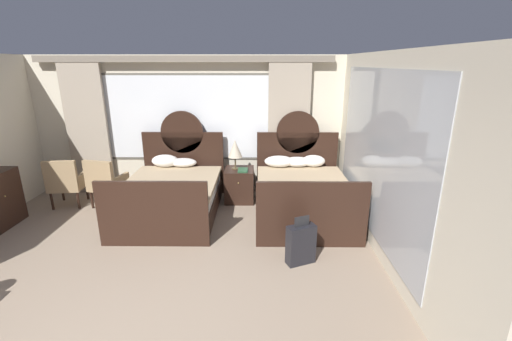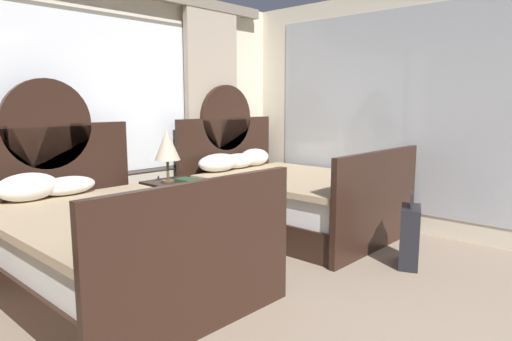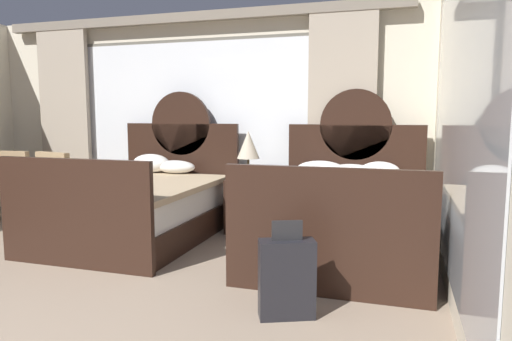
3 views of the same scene
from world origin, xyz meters
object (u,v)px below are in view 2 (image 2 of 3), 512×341
Objects in this scene: bed_near_window at (109,242)px; book_on_nightstand at (188,180)px; table_lamp_on_nightstand at (167,145)px; suitcase_on_floor at (410,236)px; bed_near_mirror at (287,197)px; nightstand_between_beds at (176,210)px.

bed_near_window reaches higher than book_on_nightstand.
bed_near_window is 8.47× the size of book_on_nightstand.
table_lamp_on_nightstand is 0.83× the size of suitcase_on_floor.
bed_near_mirror is 3.50× the size of nightstand_between_beds.
bed_near_mirror is 1.58m from suitcase_on_floor.
book_on_nightstand is (-1.05, 0.50, 0.27)m from bed_near_mirror.
suitcase_on_floor is (0.85, -2.06, -0.37)m from book_on_nightstand.
bed_near_window reaches higher than suitcase_on_floor.
nightstand_between_beds is at bearing 124.73° from book_on_nightstand.
suitcase_on_floor is at bearing -97.07° from bed_near_mirror.
table_lamp_on_nightstand is 2.14× the size of book_on_nightstand.
suitcase_on_floor reaches higher than book_on_nightstand.
bed_near_mirror reaches higher than table_lamp_on_nightstand.
table_lamp_on_nightstand is (-1.20, 0.64, 0.64)m from bed_near_mirror.
bed_near_window is 3.96× the size of table_lamp_on_nightstand.
table_lamp_on_nightstand reaches higher than book_on_nightstand.
nightstand_between_beds is at bearing 113.20° from suitcase_on_floor.
bed_near_window is at bearing -148.31° from table_lamp_on_nightstand.
nightstand_between_beds is 2.42× the size of book_on_nightstand.
table_lamp_on_nightstand is at bearing 136.69° from book_on_nightstand.
bed_near_window reaches higher than nightstand_between_beds.
nightstand_between_beds is 2.36m from suitcase_on_floor.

